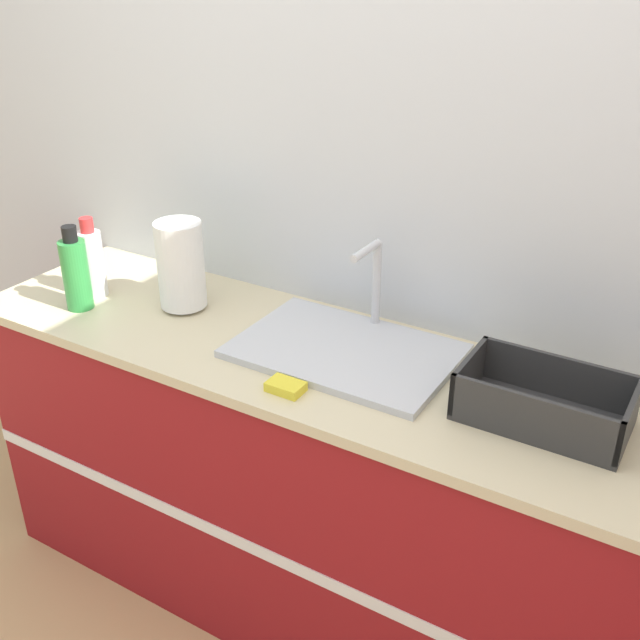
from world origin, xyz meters
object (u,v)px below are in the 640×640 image
bottle_green (76,273)px  bottle_white_spray (92,261)px  sink (346,347)px  paper_towel_roll (181,266)px  dish_rack (544,405)px

bottle_green → bottle_white_spray: 0.10m
sink → bottle_white_spray: size_ratio=2.31×
paper_towel_roll → dish_rack: (1.09, -0.03, -0.09)m
paper_towel_roll → bottle_green: paper_towel_roll is taller
dish_rack → sink: bearing=175.6°
dish_rack → paper_towel_roll: bearing=178.2°
dish_rack → bottle_green: bottle_green is taller
sink → bottle_white_spray: (-0.85, -0.08, 0.09)m
sink → paper_towel_roll: 0.56m
bottle_white_spray → sink: bearing=5.1°
paper_towel_roll → sink: bearing=0.8°
paper_towel_roll → bottle_white_spray: paper_towel_roll is taller
dish_rack → bottle_white_spray: bottle_white_spray is taller
sink → bottle_green: bearing=-168.5°
bottle_green → sink: bearing=11.5°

